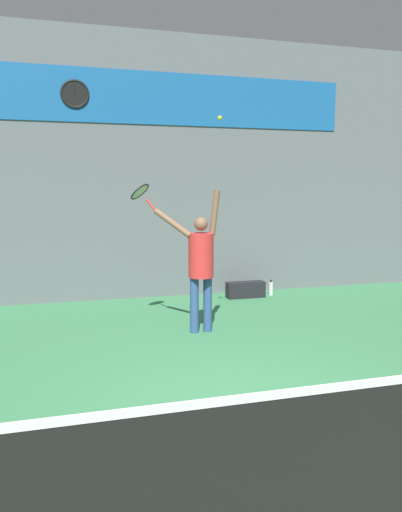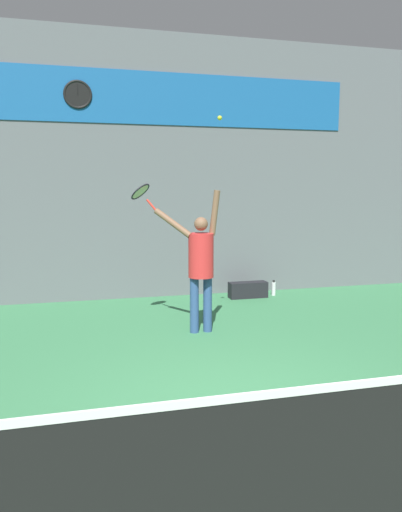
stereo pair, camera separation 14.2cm
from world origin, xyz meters
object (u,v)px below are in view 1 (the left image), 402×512
(tennis_ball, at_px, (220,118))
(water_bottle, at_px, (271,288))
(equipment_bag, at_px, (245,290))
(scoreboard_clock, at_px, (75,94))
(tennis_racket, at_px, (141,193))
(tennis_player, at_px, (200,261))

(tennis_ball, bearing_deg, water_bottle, 50.72)
(water_bottle, bearing_deg, equipment_bag, -173.77)
(scoreboard_clock, relative_size, equipment_bag, 0.68)
(tennis_ball, bearing_deg, scoreboard_clock, 124.76)
(tennis_racket, bearing_deg, tennis_ball, -31.11)
(tennis_ball, distance_m, water_bottle, 4.11)
(tennis_player, bearing_deg, equipment_bag, 53.55)
(tennis_racket, relative_size, equipment_bag, 0.58)
(tennis_racket, xyz_separation_m, equipment_bag, (2.27, 1.53, -1.90))
(equipment_bag, bearing_deg, tennis_player, -126.45)
(tennis_player, distance_m, equipment_bag, 2.67)
(water_bottle, relative_size, equipment_bag, 0.41)
(tennis_player, relative_size, equipment_bag, 2.79)
(equipment_bag, bearing_deg, water_bottle, 6.23)
(scoreboard_clock, bearing_deg, water_bottle, -7.07)
(scoreboard_clock, height_order, water_bottle, scoreboard_clock)
(water_bottle, bearing_deg, tennis_racket, -150.67)
(scoreboard_clock, relative_size, tennis_racket, 1.18)
(tennis_player, height_order, tennis_ball, tennis_ball)
(tennis_ball, xyz_separation_m, equipment_bag, (1.25, 2.15, -2.93))
(scoreboard_clock, bearing_deg, tennis_ball, -55.24)
(scoreboard_clock, relative_size, tennis_player, 0.24)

